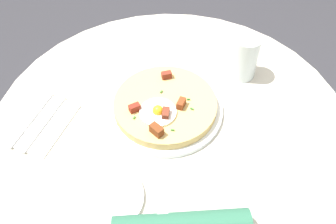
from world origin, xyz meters
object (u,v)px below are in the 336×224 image
Objects in this scene: breakfast_pizza at (165,105)px; salt_shaker at (163,224)px; fork at (31,119)px; water_glass at (245,57)px; pizza_plate at (165,110)px; dining_table at (170,162)px; bread_plate at (104,198)px; knife at (44,123)px.

breakfast_pizza reaches higher than salt_shaker.
salt_shaker is (-0.36, 0.23, 0.02)m from fork.
water_glass is at bearing -106.53° from salt_shaker.
water_glass reaches higher than salt_shaker.
salt_shaker reaches higher than fork.
pizza_plate is at bearing -81.88° from salt_shaker.
dining_table is 0.30m from bread_plate.
salt_shaker is (-0.02, 0.27, 0.20)m from dining_table.
knife is 0.52m from water_glass.
dining_table is 3.48× the size of breakfast_pizza.
knife is (0.28, 0.09, 0.00)m from pizza_plate.
breakfast_pizza is 1.51× the size of bread_plate.
knife is at bearing 17.11° from pizza_plate.
water_glass is 2.22× the size of salt_shaker.
fork is 1.49× the size of water_glass.
knife is at bearing 16.69° from breakfast_pizza.
knife is at bearing 90.00° from fork.
dining_table is 0.18m from pizza_plate.
bread_plate is at bearing 70.95° from pizza_plate.
breakfast_pizza is 4.59× the size of salt_shaker.
salt_shaker is (-0.13, 0.05, 0.02)m from bread_plate.
salt_shaker is at bearing 98.30° from breakfast_pizza.
pizza_plate is 1.13× the size of breakfast_pizza.
dining_table is 4.83× the size of fork.
water_glass is at bearing -129.53° from dining_table.
pizza_plate is at bearing -109.05° from bread_plate.
salt_shaker is (0.14, 0.46, -0.03)m from water_glass.
knife is at bearing -41.57° from bread_plate.
fork is at bearing -32.38° from salt_shaker.
fork is at bearing 13.55° from breakfast_pizza.
bread_plate is 0.29m from fork.
bread_plate is at bearing 70.91° from breakfast_pizza.
breakfast_pizza is at bearing 41.75° from water_glass.
breakfast_pizza reaches higher than knife.
fork is at bearing 25.66° from water_glass.
breakfast_pizza is 2.06× the size of water_glass.
fork is (0.23, -0.18, 0.00)m from bread_plate.
knife is (0.30, 0.05, 0.18)m from dining_table.
bread_plate is at bearing 57.01° from water_glass.
pizza_plate is 1.56× the size of fork.
bread_plate reaches higher than fork.
dining_table is at bearing -84.84° from salt_shaker.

